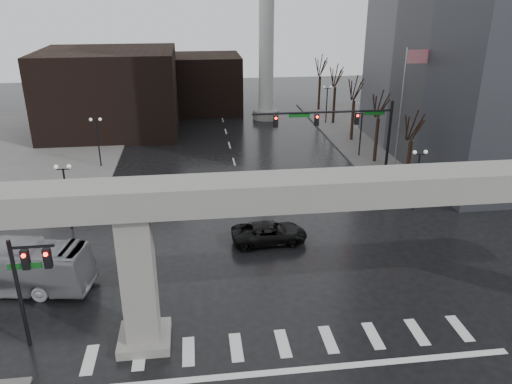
% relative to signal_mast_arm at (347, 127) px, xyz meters
% --- Properties ---
extents(ground, '(160.00, 160.00, 0.00)m').
position_rel_signal_mast_arm_xyz_m(ground, '(-8.99, -18.80, -5.83)').
color(ground, black).
rests_on(ground, ground).
extents(sidewalk_ne, '(28.00, 36.00, 0.15)m').
position_rel_signal_mast_arm_xyz_m(sidewalk_ne, '(17.01, 17.20, -5.75)').
color(sidewalk_ne, slate).
rests_on(sidewalk_ne, ground).
extents(elevated_guideway, '(48.00, 2.60, 8.70)m').
position_rel_signal_mast_arm_xyz_m(elevated_guideway, '(-7.73, -18.80, 1.05)').
color(elevated_guideway, gray).
rests_on(elevated_guideway, ground).
extents(building_far_left, '(16.00, 14.00, 10.00)m').
position_rel_signal_mast_arm_xyz_m(building_far_left, '(-22.99, 23.20, -0.83)').
color(building_far_left, black).
rests_on(building_far_left, ground).
extents(building_far_mid, '(10.00, 10.00, 8.00)m').
position_rel_signal_mast_arm_xyz_m(building_far_mid, '(-10.99, 33.20, -1.83)').
color(building_far_mid, black).
rests_on(building_far_mid, ground).
extents(smokestack, '(3.60, 3.60, 30.00)m').
position_rel_signal_mast_arm_xyz_m(smokestack, '(-2.99, 27.20, 7.52)').
color(smokestack, beige).
rests_on(smokestack, ground).
extents(signal_mast_arm, '(12.12, 0.43, 8.00)m').
position_rel_signal_mast_arm_xyz_m(signal_mast_arm, '(0.00, 0.00, 0.00)').
color(signal_mast_arm, black).
rests_on(signal_mast_arm, ground).
extents(signal_left_pole, '(2.30, 0.30, 6.00)m').
position_rel_signal_mast_arm_xyz_m(signal_left_pole, '(-21.24, -18.30, -1.76)').
color(signal_left_pole, black).
rests_on(signal_left_pole, ground).
extents(flagpole_assembly, '(2.06, 0.12, 12.00)m').
position_rel_signal_mast_arm_xyz_m(flagpole_assembly, '(6.30, 3.20, 1.70)').
color(flagpole_assembly, silver).
rests_on(flagpole_assembly, ground).
extents(lamp_right_0, '(1.22, 0.32, 5.11)m').
position_rel_signal_mast_arm_xyz_m(lamp_right_0, '(4.51, -4.80, -2.36)').
color(lamp_right_0, black).
rests_on(lamp_right_0, ground).
extents(lamp_right_1, '(1.22, 0.32, 5.11)m').
position_rel_signal_mast_arm_xyz_m(lamp_right_1, '(4.51, 9.20, -2.36)').
color(lamp_right_1, black).
rests_on(lamp_right_1, ground).
extents(lamp_right_2, '(1.22, 0.32, 5.11)m').
position_rel_signal_mast_arm_xyz_m(lamp_right_2, '(4.51, 23.20, -2.36)').
color(lamp_right_2, black).
rests_on(lamp_right_2, ground).
extents(lamp_left_0, '(1.22, 0.32, 5.11)m').
position_rel_signal_mast_arm_xyz_m(lamp_left_0, '(-22.49, -4.80, -2.36)').
color(lamp_left_0, black).
rests_on(lamp_left_0, ground).
extents(lamp_left_1, '(1.22, 0.32, 5.11)m').
position_rel_signal_mast_arm_xyz_m(lamp_left_1, '(-22.49, 9.20, -2.36)').
color(lamp_left_1, black).
rests_on(lamp_left_1, ground).
extents(lamp_left_2, '(1.22, 0.32, 5.11)m').
position_rel_signal_mast_arm_xyz_m(lamp_left_2, '(-22.49, 23.20, -2.36)').
color(lamp_left_2, black).
rests_on(lamp_left_2, ground).
extents(tree_right_0, '(1.09, 1.58, 7.50)m').
position_rel_signal_mast_arm_xyz_m(tree_right_0, '(5.54, -0.78, -3.04)').
color(tree_right_0, black).
rests_on(tree_right_0, ground).
extents(tree_right_1, '(1.09, 1.61, 7.67)m').
position_rel_signal_mast_arm_xyz_m(tree_right_1, '(5.54, 7.22, -2.98)').
color(tree_right_1, black).
rests_on(tree_right_1, ground).
extents(tree_right_2, '(1.10, 1.63, 7.85)m').
position_rel_signal_mast_arm_xyz_m(tree_right_2, '(5.54, 15.22, -2.91)').
color(tree_right_2, black).
rests_on(tree_right_2, ground).
extents(tree_right_3, '(1.11, 1.66, 8.02)m').
position_rel_signal_mast_arm_xyz_m(tree_right_3, '(5.54, 23.22, -2.85)').
color(tree_right_3, black).
rests_on(tree_right_3, ground).
extents(tree_right_4, '(1.12, 1.69, 8.19)m').
position_rel_signal_mast_arm_xyz_m(tree_right_4, '(5.54, 31.22, -2.79)').
color(tree_right_4, black).
rests_on(tree_right_4, ground).
extents(pickup_truck, '(5.46, 2.71, 1.49)m').
position_rel_signal_mast_arm_xyz_m(pickup_truck, '(-8.03, -8.87, -5.08)').
color(pickup_truck, black).
rests_on(pickup_truck, ground).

